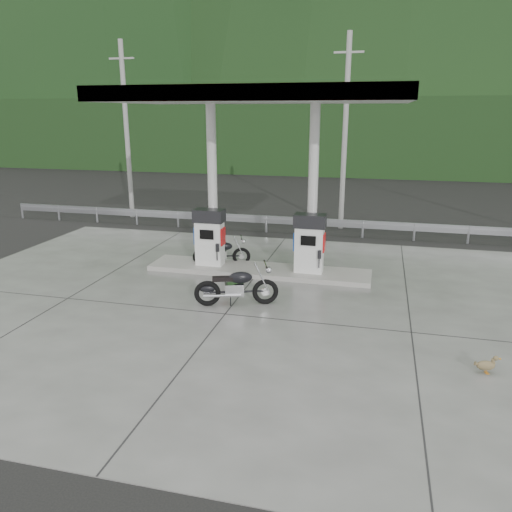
% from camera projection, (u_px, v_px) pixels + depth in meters
% --- Properties ---
extents(ground, '(160.00, 160.00, 0.00)m').
position_uv_depth(ground, '(236.00, 301.00, 13.48)').
color(ground, black).
rests_on(ground, ground).
extents(forecourt_apron, '(18.00, 14.00, 0.02)m').
position_uv_depth(forecourt_apron, '(236.00, 300.00, 13.48)').
color(forecourt_apron, '#61605C').
rests_on(forecourt_apron, ground).
extents(pump_island, '(7.00, 1.40, 0.15)m').
position_uv_depth(pump_island, '(258.00, 270.00, 15.78)').
color(pump_island, '#9F9C94').
rests_on(pump_island, forecourt_apron).
extents(gas_pump_left, '(0.95, 0.55, 1.80)m').
position_uv_depth(gas_pump_left, '(210.00, 237.00, 15.89)').
color(gas_pump_left, white).
rests_on(gas_pump_left, pump_island).
extents(gas_pump_right, '(0.95, 0.55, 1.80)m').
position_uv_depth(gas_pump_right, '(309.00, 243.00, 15.14)').
color(gas_pump_right, white).
rests_on(gas_pump_right, pump_island).
extents(canopy_column_left, '(0.30, 0.30, 5.00)m').
position_uv_depth(canopy_column_left, '(212.00, 185.00, 15.81)').
color(canopy_column_left, silver).
rests_on(canopy_column_left, pump_island).
extents(canopy_column_right, '(0.30, 0.30, 5.00)m').
position_uv_depth(canopy_column_right, '(313.00, 189.00, 15.07)').
color(canopy_column_right, silver).
rests_on(canopy_column_right, pump_island).
extents(canopy_roof, '(8.50, 5.00, 0.40)m').
position_uv_depth(canopy_roof, '(259.00, 95.00, 14.32)').
color(canopy_roof, silver).
rests_on(canopy_roof, canopy_column_left).
extents(guardrail, '(26.00, 0.16, 1.42)m').
position_uv_depth(guardrail, '(290.00, 217.00, 20.74)').
color(guardrail, gray).
rests_on(guardrail, ground).
extents(road, '(60.00, 7.00, 0.01)m').
position_uv_depth(road, '(302.00, 217.00, 24.20)').
color(road, black).
rests_on(road, ground).
extents(utility_pole_a, '(0.22, 0.22, 8.00)m').
position_uv_depth(utility_pole_a, '(127.00, 132.00, 23.08)').
color(utility_pole_a, gray).
rests_on(utility_pole_a, ground).
extents(utility_pole_b, '(0.22, 0.22, 8.00)m').
position_uv_depth(utility_pole_b, '(345.00, 135.00, 20.75)').
color(utility_pole_b, gray).
rests_on(utility_pole_b, ground).
extents(tree_band, '(80.00, 6.00, 6.00)m').
position_uv_depth(tree_band, '(339.00, 136.00, 40.60)').
color(tree_band, black).
rests_on(tree_band, ground).
extents(forested_hills, '(100.00, 40.00, 140.00)m').
position_uv_depth(forested_hills, '(356.00, 148.00, 69.39)').
color(forested_hills, black).
rests_on(forested_hills, ground).
extents(motorcycle_left, '(2.16, 1.28, 0.98)m').
position_uv_depth(motorcycle_left, '(236.00, 287.00, 13.03)').
color(motorcycle_left, black).
rests_on(motorcycle_left, forecourt_apron).
extents(motorcycle_right, '(1.86, 1.07, 0.84)m').
position_uv_depth(motorcycle_right, '(222.00, 253.00, 16.43)').
color(motorcycle_right, black).
rests_on(motorcycle_right, forecourt_apron).
extents(duck, '(0.46, 0.21, 0.32)m').
position_uv_depth(duck, '(486.00, 366.00, 9.67)').
color(duck, brown).
rests_on(duck, forecourt_apron).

